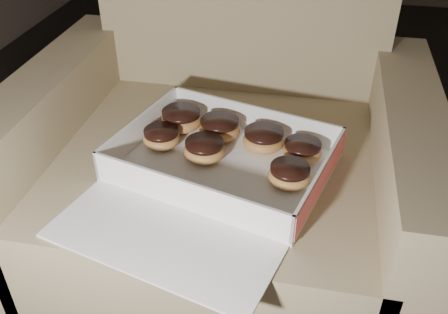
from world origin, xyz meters
The scene contains 13 objects.
floor centered at (0.00, 0.00, 0.00)m, with size 4.50×4.50×0.00m, color black.
armchair centered at (-0.51, -0.22, 0.31)m, with size 0.94×0.79×0.98m.
bakery_box centered at (-0.49, -0.39, 0.45)m, with size 0.54×0.60×0.07m.
donut_a centered at (-0.41, -0.27, 0.47)m, with size 0.09×0.09×0.05m.
donut_b centered at (-0.53, -0.34, 0.47)m, with size 0.09×0.09×0.05m.
donut_c centered at (-0.61, -0.23, 0.47)m, with size 0.10×0.10×0.05m.
donut_d centered at (-0.52, -0.25, 0.47)m, with size 0.10×0.10×0.05m.
donut_e centered at (-0.32, -0.30, 0.47)m, with size 0.09×0.09×0.04m.
donut_f centered at (-0.34, -0.39, 0.47)m, with size 0.09×0.09×0.04m.
donut_g centered at (-0.64, -0.31, 0.47)m, with size 0.08×0.08×0.04m.
crumb_a centered at (-0.47, -0.48, 0.45)m, with size 0.01×0.01×0.00m, color black.
crumb_b centered at (-0.37, -0.52, 0.45)m, with size 0.01×0.01×0.00m, color black.
crumb_c centered at (-0.43, -0.47, 0.45)m, with size 0.01×0.01×0.00m, color black.
Camera 1 is at (-0.32, -1.20, 1.08)m, focal length 40.00 mm.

